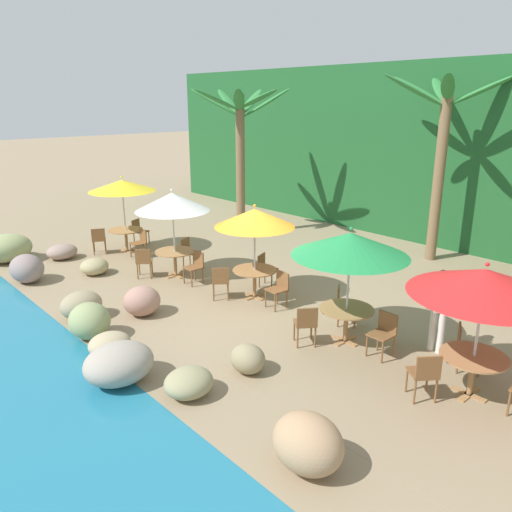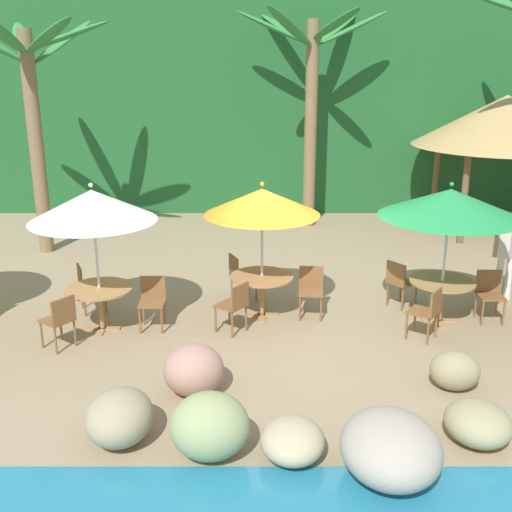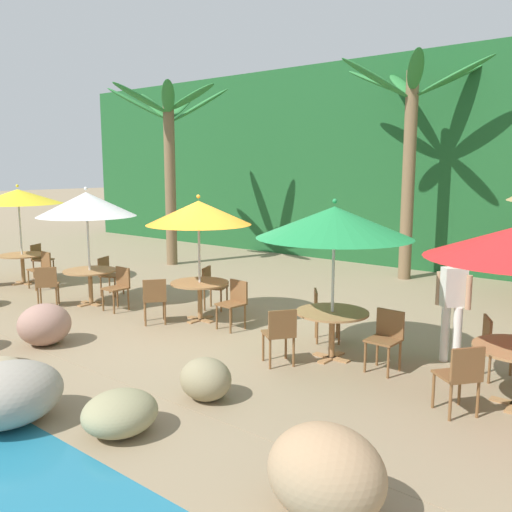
# 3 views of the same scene
# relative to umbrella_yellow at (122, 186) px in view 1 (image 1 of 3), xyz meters

# --- Properties ---
(ground_plane) EXTENTS (120.00, 120.00, 0.00)m
(ground_plane) POSITION_rel_umbrella_yellow_xyz_m (6.30, 0.16, -2.17)
(ground_plane) COLOR #937F60
(terrace_deck) EXTENTS (18.00, 5.20, 0.01)m
(terrace_deck) POSITION_rel_umbrella_yellow_xyz_m (6.30, 0.16, -2.16)
(terrace_deck) COLOR #937F60
(terrace_deck) RESTS_ON ground
(foliage_backdrop) EXTENTS (28.00, 2.40, 6.00)m
(foliage_backdrop) POSITION_rel_umbrella_yellow_xyz_m (6.30, 9.16, 0.83)
(foliage_backdrop) COLOR #1E5628
(foliage_backdrop) RESTS_ON ground
(rock_seawall) EXTENTS (17.55, 3.22, 0.86)m
(rock_seawall) POSITION_rel_umbrella_yellow_xyz_m (4.55, -3.15, -1.82)
(rock_seawall) COLOR #A19788
(rock_seawall) RESTS_ON ground
(umbrella_yellow) EXTENTS (2.11, 2.11, 2.47)m
(umbrella_yellow) POSITION_rel_umbrella_yellow_xyz_m (0.00, 0.00, 0.00)
(umbrella_yellow) COLOR silver
(umbrella_yellow) RESTS_ON ground
(dining_table_yellow) EXTENTS (1.10, 1.10, 0.74)m
(dining_table_yellow) POSITION_rel_umbrella_yellow_xyz_m (0.00, 0.00, -1.55)
(dining_table_yellow) COLOR #A37547
(dining_table_yellow) RESTS_ON ground
(chair_yellow_seaward) EXTENTS (0.45, 0.45, 0.87)m
(chair_yellow_seaward) POSITION_rel_umbrella_yellow_xyz_m (0.85, 0.04, -1.65)
(chair_yellow_seaward) COLOR brown
(chair_yellow_seaward) RESTS_ON ground
(chair_yellow_inland) EXTENTS (0.57, 0.57, 0.87)m
(chair_yellow_inland) POSITION_rel_umbrella_yellow_xyz_m (-0.46, 0.72, -1.65)
(chair_yellow_inland) COLOR brown
(chair_yellow_inland) RESTS_ON ground
(chair_yellow_left) EXTENTS (0.57, 0.57, 0.87)m
(chair_yellow_left) POSITION_rel_umbrella_yellow_xyz_m (-0.30, -0.80, -1.65)
(chair_yellow_left) COLOR brown
(chair_yellow_left) RESTS_ON ground
(umbrella_white) EXTENTS (2.02, 2.02, 2.48)m
(umbrella_white) POSITION_rel_umbrella_yellow_xyz_m (3.12, -0.16, -0.05)
(umbrella_white) COLOR silver
(umbrella_white) RESTS_ON ground
(dining_table_white) EXTENTS (1.10, 1.10, 0.74)m
(dining_table_white) POSITION_rel_umbrella_yellow_xyz_m (3.12, -0.16, -1.55)
(dining_table_white) COLOR #A37547
(dining_table_white) RESTS_ON ground
(chair_white_seaward) EXTENTS (0.42, 0.43, 0.87)m
(chair_white_seaward) POSITION_rel_umbrella_yellow_xyz_m (3.97, -0.07, -1.65)
(chair_white_seaward) COLOR brown
(chair_white_seaward) RESTS_ON ground
(chair_white_inland) EXTENTS (0.56, 0.55, 0.87)m
(chair_white_inland) POSITION_rel_umbrella_yellow_xyz_m (2.71, 0.58, -1.65)
(chair_white_inland) COLOR brown
(chair_white_inland) RESTS_ON ground
(chair_white_left) EXTENTS (0.59, 0.59, 0.87)m
(chair_white_left) POSITION_rel_umbrella_yellow_xyz_m (2.67, -0.90, -1.65)
(chair_white_left) COLOR brown
(chair_white_left) RESTS_ON ground
(umbrella_orange) EXTENTS (1.96, 1.96, 2.38)m
(umbrella_orange) POSITION_rel_umbrella_yellow_xyz_m (5.79, 0.42, -0.12)
(umbrella_orange) COLOR silver
(umbrella_orange) RESTS_ON ground
(dining_table_orange) EXTENTS (1.10, 1.10, 0.74)m
(dining_table_orange) POSITION_rel_umbrella_yellow_xyz_m (5.79, 0.42, -1.55)
(dining_table_orange) COLOR #A37547
(dining_table_orange) RESTS_ON ground
(chair_orange_seaward) EXTENTS (0.46, 0.46, 0.87)m
(chair_orange_seaward) POSITION_rel_umbrella_yellow_xyz_m (6.65, 0.44, -1.65)
(chair_orange_seaward) COLOR brown
(chair_orange_seaward) RESTS_ON ground
(chair_orange_inland) EXTENTS (0.56, 0.55, 0.87)m
(chair_orange_inland) POSITION_rel_umbrella_yellow_xyz_m (5.38, 1.17, -1.65)
(chair_orange_inland) COLOR brown
(chair_orange_inland) RESTS_ON ground
(chair_orange_left) EXTENTS (0.60, 0.59, 0.87)m
(chair_orange_left) POSITION_rel_umbrella_yellow_xyz_m (5.35, -0.31, -1.65)
(chair_orange_left) COLOR brown
(chair_orange_left) RESTS_ON ground
(umbrella_green) EXTENTS (2.31, 2.31, 2.43)m
(umbrella_green) POSITION_rel_umbrella_yellow_xyz_m (8.85, 0.17, -0.09)
(umbrella_green) COLOR silver
(umbrella_green) RESTS_ON ground
(dining_table_green) EXTENTS (1.10, 1.10, 0.74)m
(dining_table_green) POSITION_rel_umbrella_yellow_xyz_m (8.85, 0.17, -1.55)
(dining_table_green) COLOR #A37547
(dining_table_green) RESTS_ON ground
(chair_green_seaward) EXTENTS (0.43, 0.43, 0.87)m
(chair_green_seaward) POSITION_rel_umbrella_yellow_xyz_m (9.70, 0.25, -1.65)
(chair_green_seaward) COLOR brown
(chair_green_seaward) RESTS_ON ground
(chair_green_inland) EXTENTS (0.59, 0.59, 0.87)m
(chair_green_inland) POSITION_rel_umbrella_yellow_xyz_m (8.27, 0.80, -1.65)
(chair_green_inland) COLOR brown
(chair_green_inland) RESTS_ON ground
(chair_green_left) EXTENTS (0.59, 0.59, 0.87)m
(chair_green_left) POSITION_rel_umbrella_yellow_xyz_m (8.43, -0.57, -1.65)
(chair_green_left) COLOR brown
(chair_green_left) RESTS_ON ground
(umbrella_red) EXTENTS (2.38, 2.38, 2.36)m
(umbrella_red) POSITION_rel_umbrella_yellow_xyz_m (11.48, 0.16, -0.14)
(umbrella_red) COLOR silver
(umbrella_red) RESTS_ON ground
(dining_table_red) EXTENTS (1.10, 1.10, 0.74)m
(dining_table_red) POSITION_rel_umbrella_yellow_xyz_m (11.48, 0.16, -1.55)
(dining_table_red) COLOR #A37547
(dining_table_red) RESTS_ON ground
(chair_red_inland) EXTENTS (0.57, 0.57, 0.87)m
(chair_red_inland) POSITION_rel_umbrella_yellow_xyz_m (11.00, 0.87, -1.65)
(chair_red_inland) COLOR brown
(chair_red_inland) RESTS_ON ground
(chair_red_left) EXTENTS (0.59, 0.59, 0.87)m
(chair_red_left) POSITION_rel_umbrella_yellow_xyz_m (11.04, -0.57, -1.65)
(chair_red_left) COLOR brown
(chair_red_left) RESTS_ON ground
(palm_tree_nearest) EXTENTS (3.64, 3.57, 5.20)m
(palm_tree_nearest) POSITION_rel_umbrella_yellow_xyz_m (0.79, 4.23, 1.49)
(palm_tree_nearest) COLOR brown
(palm_tree_nearest) RESTS_ON ground
(palm_tree_second) EXTENTS (3.86, 3.41, 5.50)m
(palm_tree_second) POSITION_rel_umbrella_yellow_xyz_m (7.09, 6.63, 1.64)
(palm_tree_second) COLOR brown
(palm_tree_second) RESTS_ON ground
(waiter_in_white) EXTENTS (0.52, 0.38, 1.70)m
(waiter_in_white) POSITION_rel_umbrella_yellow_xyz_m (10.30, 1.16, -1.18)
(waiter_in_white) COLOR white
(waiter_in_white) RESTS_ON ground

